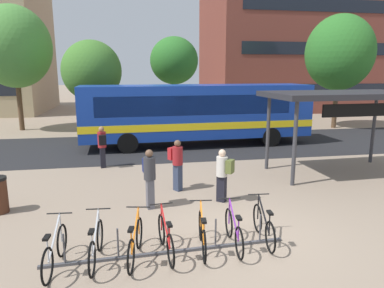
{
  "coord_description": "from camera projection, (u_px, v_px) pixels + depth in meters",
  "views": [
    {
      "loc": [
        -2.54,
        -7.48,
        3.9
      ],
      "look_at": [
        -0.4,
        4.6,
        1.35
      ],
      "focal_mm": 32.82,
      "sensor_mm": 36.0,
      "label": 1
    }
  ],
  "objects": [
    {
      "name": "parked_bicycle_orange_4",
      "position": [
        202.0,
        234.0,
        7.72
      ],
      "size": [
        0.52,
        1.72,
        0.99
      ],
      "rotation": [
        0.0,
        0.0,
        1.45
      ],
      "color": "black",
      "rests_on": "ground"
    },
    {
      "name": "parked_bicycle_silver_1",
      "position": [
        96.0,
        245.0,
        7.23
      ],
      "size": [
        0.52,
        1.72,
        0.99
      ],
      "rotation": [
        0.0,
        0.0,
        1.5
      ],
      "color": "black",
      "rests_on": "ground"
    },
    {
      "name": "building_right_wing",
      "position": [
        319.0,
        20.0,
        37.1
      ],
      "size": [
        23.57,
        11.84,
        18.48
      ],
      "color": "brown",
      "rests_on": "ground"
    },
    {
      "name": "commuter_red_pack_3",
      "position": [
        177.0,
        161.0,
        11.55
      ],
      "size": [
        0.54,
        0.6,
        1.71
      ],
      "rotation": [
        0.0,
        0.0,
        5.29
      ],
      "color": "#2D3851",
      "rests_on": "ground"
    },
    {
      "name": "commuter_navy_pack_0",
      "position": [
        149.0,
        175.0,
        10.02
      ],
      "size": [
        0.4,
        0.57,
        1.75
      ],
      "rotation": [
        0.0,
        0.0,
        4.89
      ],
      "color": "#565660",
      "rests_on": "ground"
    },
    {
      "name": "bus_lane_asphalt",
      "position": [
        180.0,
        146.0,
        18.77
      ],
      "size": [
        80.0,
        7.2,
        0.01
      ],
      "primitive_type": "cube",
      "color": "#232326",
      "rests_on": "ground"
    },
    {
      "name": "parked_bicycle_red_3",
      "position": [
        166.0,
        238.0,
        7.54
      ],
      "size": [
        0.52,
        1.72,
        0.99
      ],
      "rotation": [
        0.0,
        0.0,
        1.66
      ],
      "color": "black",
      "rests_on": "ground"
    },
    {
      "name": "parked_bicycle_purple_5",
      "position": [
        234.0,
        231.0,
        7.87
      ],
      "size": [
        0.52,
        1.72,
        0.99
      ],
      "rotation": [
        0.0,
        0.0,
        1.51
      ],
      "color": "black",
      "rests_on": "ground"
    },
    {
      "name": "street_tree_1",
      "position": [
        174.0,
        61.0,
        25.31
      ],
      "size": [
        3.46,
        3.46,
        6.36
      ],
      "color": "brown",
      "rests_on": "ground"
    },
    {
      "name": "street_tree_3",
      "position": [
        14.0,
        47.0,
        22.63
      ],
      "size": [
        4.68,
        4.68,
        8.08
      ],
      "color": "brown",
      "rests_on": "ground"
    },
    {
      "name": "transit_shelter",
      "position": [
        342.0,
        98.0,
        13.17
      ],
      "size": [
        5.78,
        3.19,
        3.14
      ],
      "rotation": [
        0.0,
        0.0,
        0.04
      ],
      "color": "#38383D",
      "rests_on": "ground"
    },
    {
      "name": "ground",
      "position": [
        242.0,
        236.0,
        8.44
      ],
      "size": [
        200.0,
        200.0,
        0.0
      ],
      "primitive_type": "plane",
      "color": "gray"
    },
    {
      "name": "parked_bicycle_silver_0",
      "position": [
        55.0,
        251.0,
        6.99
      ],
      "size": [
        0.52,
        1.72,
        0.99
      ],
      "rotation": [
        0.0,
        0.0,
        1.49
      ],
      "color": "black",
      "rests_on": "ground"
    },
    {
      "name": "street_tree_0",
      "position": [
        92.0,
        71.0,
        21.32
      ],
      "size": [
        3.59,
        3.59,
        5.77
      ],
      "color": "brown",
      "rests_on": "ground"
    },
    {
      "name": "city_bus",
      "position": [
        198.0,
        112.0,
        18.58
      ],
      "size": [
        12.11,
        3.03,
        3.2
      ],
      "rotation": [
        0.0,
        0.0,
        0.04
      ],
      "color": "#14389E",
      "rests_on": "ground"
    },
    {
      "name": "parked_bicycle_orange_2",
      "position": [
        135.0,
        243.0,
        7.33
      ],
      "size": [
        0.53,
        1.7,
        0.99
      ],
      "rotation": [
        0.0,
        0.0,
        1.38
      ],
      "color": "black",
      "rests_on": "ground"
    },
    {
      "name": "street_tree_2",
      "position": [
        340.0,
        53.0,
        23.74
      ],
      "size": [
        4.54,
        4.54,
        7.67
      ],
      "color": "brown",
      "rests_on": "ground"
    },
    {
      "name": "bike_rack",
      "position": [
        168.0,
        250.0,
        7.64
      ],
      "size": [
        5.33,
        0.37,
        0.7
      ],
      "rotation": [
        0.0,
        0.0,
        0.05
      ],
      "color": "#47474C",
      "rests_on": "ground"
    },
    {
      "name": "commuter_black_pack_2",
      "position": [
        102.0,
        144.0,
        14.28
      ],
      "size": [
        0.4,
        0.57,
        1.71
      ],
      "rotation": [
        0.0,
        0.0,
        1.75
      ],
      "color": "black",
      "rests_on": "ground"
    },
    {
      "name": "commuter_olive_pack_1",
      "position": [
        223.0,
        172.0,
        10.53
      ],
      "size": [
        0.6,
        0.57,
        1.63
      ],
      "rotation": [
        0.0,
        0.0,
        2.47
      ],
      "color": "black",
      "rests_on": "ground"
    },
    {
      "name": "parked_bicycle_black_6",
      "position": [
        264.0,
        226.0,
        8.13
      ],
      "size": [
        0.52,
        1.72,
        0.99
      ],
      "rotation": [
        0.0,
        0.0,
        1.49
      ],
      "color": "black",
      "rests_on": "ground"
    }
  ]
}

